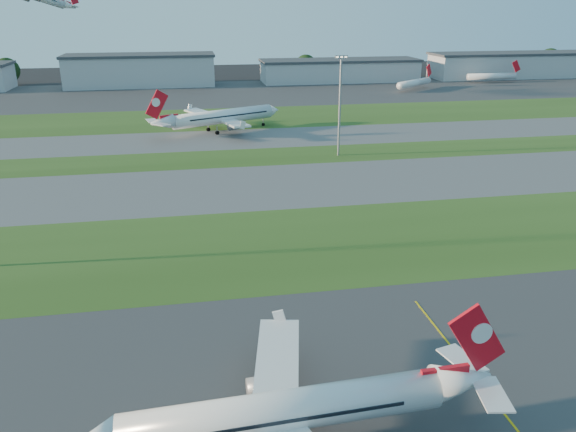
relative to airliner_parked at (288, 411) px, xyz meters
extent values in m
cube|color=#284416|center=(16.77, 45.08, -3.93)|extent=(300.00, 34.00, 0.01)
cube|color=#515154|center=(16.77, 78.08, -3.93)|extent=(300.00, 32.00, 0.01)
cube|color=#284416|center=(16.77, 103.08, -3.93)|extent=(300.00, 18.00, 0.01)
cube|color=#515154|center=(16.77, 125.08, -3.93)|extent=(300.00, 26.00, 0.01)
cube|color=#284416|center=(16.77, 158.08, -3.93)|extent=(300.00, 40.00, 0.01)
cube|color=#333335|center=(16.77, 218.08, -3.93)|extent=(400.00, 80.00, 0.01)
cylinder|color=white|center=(-0.35, -0.02, 0.11)|extent=(29.07, 4.99, 3.66)
cube|color=red|center=(17.96, 0.82, 5.03)|extent=(6.26, 0.62, 7.30)
cube|color=white|center=(0.26, 7.74, -0.37)|extent=(7.11, 15.04, 1.49)
cylinder|color=gray|center=(-1.08, 5.55, -1.43)|extent=(4.15, 2.40, 2.22)
cylinder|color=white|center=(3.88, 136.38, 0.83)|extent=(32.77, 18.18, 4.32)
cube|color=red|center=(-15.73, 127.35, 6.63)|extent=(6.86, 3.44, 8.60)
cube|color=white|center=(-0.95, 144.16, 0.26)|extent=(14.65, 16.50, 1.76)
cube|color=white|center=(6.65, 127.64, 0.26)|extent=(8.19, 17.70, 1.76)
cylinder|color=gray|center=(1.64, 142.60, -0.99)|extent=(5.43, 4.37, 2.61)
cylinder|color=gray|center=(7.15, 130.63, -0.99)|extent=(5.43, 4.37, 2.61)
cylinder|color=white|center=(97.86, 211.70, -0.74)|extent=(22.55, 18.41, 3.20)
cube|color=red|center=(108.16, 219.64, 4.06)|extent=(4.28, 3.40, 6.16)
cylinder|color=white|center=(146.49, 229.02, -0.74)|extent=(26.01, 3.29, 3.20)
cube|color=red|center=(159.49, 229.06, 4.06)|extent=(5.18, 0.32, 6.16)
cylinder|color=gray|center=(31.77, 101.08, 8.56)|extent=(0.60, 0.60, 25.00)
cube|color=gray|center=(31.77, 101.08, 21.46)|extent=(3.20, 0.50, 0.80)
cube|color=#FFF2CC|center=(31.77, 101.08, 21.46)|extent=(2.80, 0.70, 0.35)
cube|color=#A4A7AB|center=(-28.23, 248.08, 3.06)|extent=(70.00, 22.00, 14.00)
cube|color=#383A3F|center=(-28.23, 248.08, 10.66)|extent=(71.40, 23.00, 1.20)
cube|color=#A4A7AB|center=(71.77, 248.08, 1.06)|extent=(80.00, 22.00, 10.00)
cube|color=#383A3F|center=(71.77, 248.08, 6.66)|extent=(81.60, 23.00, 1.20)
cube|color=#A4A7AB|center=(171.77, 248.08, 2.06)|extent=(95.00, 22.00, 12.00)
cube|color=#383A3F|center=(171.77, 248.08, 8.66)|extent=(96.90, 23.00, 1.20)
cylinder|color=black|center=(-93.23, 263.08, -1.74)|extent=(1.00, 1.00, 4.40)
sphere|color=black|center=(-93.23, 263.08, 3.21)|extent=(12.10, 12.10, 12.10)
cylinder|color=black|center=(-3.23, 259.08, -2.14)|extent=(1.00, 1.00, 3.60)
sphere|color=black|center=(-3.23, 259.08, 1.91)|extent=(9.90, 9.90, 9.90)
cylinder|color=black|center=(56.77, 262.08, -1.84)|extent=(1.00, 1.00, 4.20)
sphere|color=black|center=(56.77, 262.08, 2.89)|extent=(11.55, 11.55, 11.55)
cylinder|color=black|center=(131.77, 260.08, -2.04)|extent=(1.00, 1.00, 3.80)
sphere|color=black|center=(131.77, 260.08, 2.24)|extent=(10.45, 10.45, 10.45)
cylinder|color=black|center=(201.77, 264.08, -1.64)|extent=(1.00, 1.00, 4.60)
sphere|color=black|center=(201.77, 264.08, 3.54)|extent=(12.65, 12.65, 12.65)
camera|label=1|loc=(-7.19, -39.93, 34.06)|focal=35.00mm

